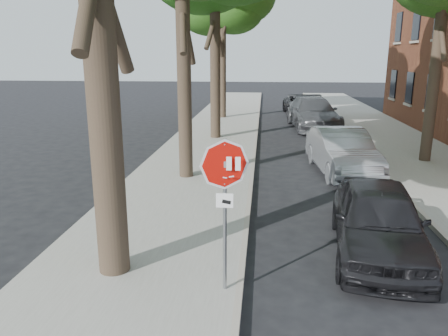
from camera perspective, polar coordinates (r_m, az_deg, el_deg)
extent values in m
plane|color=black|center=(7.78, 5.47, -16.38)|extent=(120.00, 120.00, 0.00)
cube|color=gray|center=(19.23, -2.06, 2.81)|extent=(4.00, 55.00, 0.12)
cube|color=gray|center=(20.03, 22.86, 2.13)|extent=(4.00, 55.00, 0.12)
cube|color=#9E9384|center=(19.08, 4.07, 2.70)|extent=(0.12, 55.00, 0.13)
cube|color=#9E9384|center=(19.51, 17.11, 2.35)|extent=(0.12, 55.00, 0.13)
cylinder|color=gray|center=(7.18, 0.11, -6.43)|extent=(0.06, 0.06, 2.60)
cube|color=#99999E|center=(6.87, 0.09, 0.50)|extent=(0.05, 0.06, 0.10)
cylinder|color=#99999E|center=(6.87, 0.09, 0.49)|extent=(0.76, 0.32, 0.82)
cylinder|color=white|center=(6.86, 0.08, 0.46)|extent=(0.76, 0.32, 0.82)
cylinder|color=red|center=(6.85, 0.08, 0.45)|extent=(0.68, 0.29, 0.74)
cube|color=white|center=(6.86, -1.68, 0.63)|extent=(0.08, 0.00, 0.22)
cube|color=white|center=(6.84, -0.51, 0.61)|extent=(0.08, 0.00, 0.22)
cube|color=white|center=(6.83, 0.65, 0.58)|extent=(0.08, 0.00, 0.22)
cube|color=white|center=(6.82, 1.83, 0.56)|extent=(0.08, 0.00, 0.22)
cube|color=silver|center=(6.90, -0.84, -1.08)|extent=(0.08, 0.00, 0.03)
cube|color=silver|center=(6.89, 0.07, -1.26)|extent=(0.08, 0.00, 0.03)
cube|color=silver|center=(6.88, 0.98, -1.13)|extent=(0.08, 0.00, 0.03)
cube|color=white|center=(7.04, 0.08, -4.26)|extent=(0.28, 0.02, 0.24)
cube|color=black|center=(7.03, 0.32, -4.46)|extent=(0.15, 0.00, 0.08)
cylinder|color=black|center=(13.92, -5.39, 18.16)|extent=(0.44, 0.44, 9.50)
cylinder|color=black|center=(20.83, -1.18, 17.72)|extent=(0.48, 0.48, 10.00)
cylinder|color=black|center=(27.80, -0.15, 15.91)|extent=(0.40, 0.40, 9.00)
ellipsoid|color=#10440F|center=(27.97, -0.16, 21.08)|extent=(4.16, 4.16, 3.33)
ellipsoid|color=#10440F|center=(28.76, -1.60, 20.14)|extent=(3.78, 3.78, 3.02)
cylinder|color=black|center=(17.76, 26.30, 15.19)|extent=(0.40, 0.40, 9.00)
imported|color=black|center=(9.46, 19.49, -6.42)|extent=(2.25, 4.50, 1.47)
imported|color=gray|center=(15.50, 15.15, 2.08)|extent=(2.10, 4.79, 1.53)
imported|color=#47484C|center=(24.76, 11.53, 7.03)|extent=(2.89, 6.02, 1.69)
imported|color=black|center=(30.35, 10.40, 8.11)|extent=(2.82, 5.08, 1.35)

